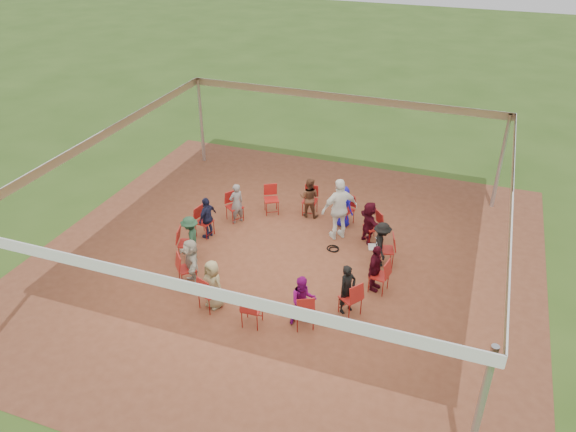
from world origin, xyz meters
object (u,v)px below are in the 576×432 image
(chair_11, at_px, (304,310))
(cable_coil, at_px, (333,249))
(chair_9, at_px, (210,293))
(chair_4, at_px, (271,200))
(chair_2, at_px, (345,210))
(standing_person, at_px, (340,209))
(person_seated_0, at_px, (381,244))
(chair_3, at_px, (310,201))
(chair_12, at_px, (350,298))
(person_seated_8, at_px, (213,284))
(person_seated_11, at_px, (375,268))
(chair_13, at_px, (379,276))
(person_seated_4, at_px, (236,203))
(chair_6, at_px, (204,222))
(chair_0, at_px, (386,250))
(chair_8, at_px, (187,269))
(laptop, at_px, (375,245))
(person_seated_5, at_px, (207,218))
(person_seated_9, at_px, (303,301))
(chair_10, at_px, (252,308))
(person_seated_3, at_px, (309,198))
(person_seated_6, at_px, (191,238))
(chair_7, at_px, (187,243))
(chair_5, at_px, (235,207))
(person_seated_2, at_px, (343,206))
(person_seated_1, at_px, (369,222))
(person_seated_7, at_px, (191,262))
(person_seated_10, at_px, (347,289))

(chair_11, height_order, cable_coil, chair_11)
(chair_9, bearing_deg, chair_4, 115.71)
(chair_2, height_order, standing_person, standing_person)
(person_seated_0, bearing_deg, chair_3, 36.88)
(chair_12, relative_size, person_seated_0, 0.73)
(person_seated_8, height_order, person_seated_11, same)
(chair_13, relative_size, person_seated_4, 0.73)
(chair_3, relative_size, chair_6, 1.00)
(chair_0, bearing_deg, chair_8, 102.86)
(laptop, bearing_deg, chair_2, 18.95)
(chair_2, distance_m, chair_11, 4.70)
(person_seated_0, bearing_deg, chair_9, 116.36)
(person_seated_5, xyz_separation_m, person_seated_9, (3.68, -2.56, 0.00))
(chair_3, bearing_deg, chair_4, 12.86)
(chair_10, distance_m, chair_13, 3.25)
(person_seated_3, relative_size, person_seated_6, 1.00)
(laptop, bearing_deg, cable_coil, 59.22)
(chair_7, bearing_deg, chair_5, 154.29)
(person_seated_2, relative_size, standing_person, 0.68)
(person_seated_1, distance_m, person_seated_5, 4.48)
(chair_9, relative_size, person_seated_6, 0.73)
(chair_9, bearing_deg, chair_0, 64.29)
(person_seated_8, xyz_separation_m, laptop, (3.16, 2.97, -0.04))
(chair_7, xyz_separation_m, person_seated_7, (0.66, -0.93, 0.18))
(chair_11, height_order, person_seated_5, person_seated_5)
(chair_9, xyz_separation_m, person_seated_1, (2.81, 4.10, 0.18))
(chair_11, distance_m, person_seated_4, 4.97)
(chair_3, relative_size, person_seated_5, 0.73)
(person_seated_1, xyz_separation_m, person_seated_5, (-4.30, -1.28, 0.00))
(chair_10, bearing_deg, chair_5, 115.71)
(person_seated_2, height_order, laptop, person_seated_2)
(chair_10, bearing_deg, chair_7, 141.43)
(person_seated_1, height_order, person_seated_3, same)
(person_seated_10, bearing_deg, chair_10, 157.08)
(chair_9, xyz_separation_m, person_seated_0, (3.36, 3.13, 0.18))
(chair_0, relative_size, chair_5, 1.00)
(chair_3, bearing_deg, person_seated_7, 64.94)
(chair_6, distance_m, person_seated_7, 2.22)
(chair_9, bearing_deg, person_seated_5, 139.74)
(chair_3, bearing_deg, cable_coil, 122.82)
(laptop, bearing_deg, chair_8, 103.60)
(person_seated_10, height_order, laptop, person_seated_10)
(chair_4, bearing_deg, person_seated_10, 102.55)
(chair_0, relative_size, person_seated_11, 0.73)
(chair_6, bearing_deg, person_seated_10, 77.45)
(person_seated_7, bearing_deg, chair_7, 173.03)
(person_seated_11, height_order, standing_person, standing_person)
(chair_10, bearing_deg, person_seated_5, 127.50)
(chair_9, bearing_deg, person_seated_1, 77.45)
(chair_2, bearing_deg, person_seated_7, 77.45)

